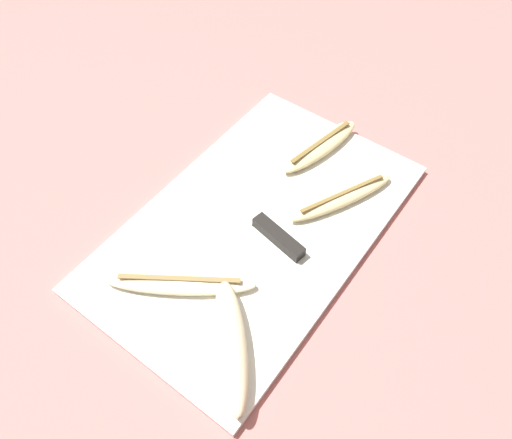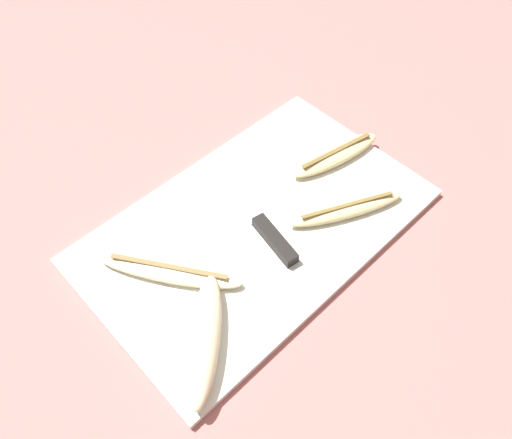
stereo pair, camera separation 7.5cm
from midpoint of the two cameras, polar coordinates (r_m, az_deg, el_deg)
ground_plane at (r=0.77m, az=-2.79°, el=-1.17°), size 4.00×4.00×0.00m
cutting_board at (r=0.76m, az=-2.81°, el=-0.91°), size 0.52×0.32×0.01m
knife at (r=0.74m, az=-1.56°, el=-1.19°), size 0.06×0.22×0.02m
banana_ripe_center at (r=0.78m, az=7.08°, el=2.36°), size 0.18×0.11×0.02m
banana_bright_far at (r=0.70m, az=-11.74°, el=-7.25°), size 0.15×0.20×0.02m
banana_mellow_near at (r=0.85m, az=4.85°, el=8.23°), size 0.18×0.07×0.02m
banana_pale_long at (r=0.65m, az=-6.35°, el=-14.23°), size 0.16×0.15×0.03m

